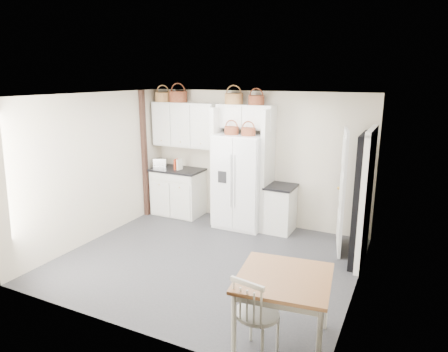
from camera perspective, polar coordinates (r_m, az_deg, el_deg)
The scene contains 28 objects.
floor at distance 6.56m, azimuth -2.26°, elevation -11.89°, with size 4.50×4.50×0.00m, color #2E2D32.
ceiling at distance 5.90m, azimuth -2.51°, elevation 11.46°, with size 4.50×4.50×0.00m, color white.
wall_back at distance 7.87m, azimuth 4.55°, elevation 2.54°, with size 4.50×4.50×0.00m, color beige.
wall_left at distance 7.41m, azimuth -17.89°, elevation 1.17°, with size 4.00×4.00×0.00m, color beige.
wall_right at distance 5.44m, azimuth 19.01°, elevation -3.47°, with size 4.00×4.00×0.00m, color beige.
refrigerator at distance 7.70m, azimuth 2.49°, elevation -0.71°, with size 0.94×0.75×1.81m, color white.
base_cab_left at distance 8.53m, azimuth -6.50°, elevation -2.32°, with size 1.02×0.65×0.95m, color silver.
base_cab_right at distance 7.62m, azimuth 8.05°, elevation -4.75°, with size 0.49×0.58×0.85m, color silver.
dining_table at distance 4.61m, azimuth 8.40°, elevation -18.44°, with size 0.97×0.97×0.81m, color brown.
windsor_chair at distance 4.37m, azimuth 4.72°, elevation -19.00°, with size 0.47×0.43×0.97m, color silver.
counter_left at distance 8.40m, azimuth -6.60°, elevation 0.91°, with size 1.06×0.69×0.04m, color black.
counter_right at distance 7.49m, azimuth 8.16°, elevation -1.52°, with size 0.52×0.62×0.04m, color black.
toaster at distance 8.57m, azimuth -9.07°, elevation 1.90°, with size 0.28×0.16×0.19m, color silver.
cookbook_red at distance 8.31m, azimuth -6.89°, elevation 1.67°, with size 0.03×0.14×0.22m, color #BE3615.
cookbook_cream at distance 8.26m, azimuth -6.38°, elevation 1.64°, with size 0.03×0.15×0.22m, color #ECE5CE.
basket_upper_a at distance 8.52m, azimuth -8.71°, elevation 11.09°, with size 0.34×0.34×0.19m, color olive.
basket_upper_b at distance 8.32m, azimuth -6.56°, elevation 11.18°, with size 0.37×0.37×0.22m, color maroon.
basket_bridge_a at distance 7.72m, azimuth 1.40°, elevation 10.97°, with size 0.35×0.35×0.20m, color olive.
basket_bridge_b at distance 7.54m, azimuth 4.63°, elevation 10.75°, with size 0.30×0.30×0.17m, color maroon.
basket_fridge_a at distance 7.48m, azimuth 1.08°, elevation 6.52°, with size 0.27×0.27×0.15m, color maroon.
basket_fridge_b at distance 7.35m, azimuth 3.49°, elevation 6.34°, with size 0.27×0.27×0.14m, color maroon.
upper_cabinet at distance 8.29m, azimuth -5.58°, elevation 7.31°, with size 1.40×0.34×0.90m, color silver.
bridge_cabinet at distance 7.65m, azimuth 3.14°, elevation 8.48°, with size 1.12×0.34×0.45m, color silver.
fridge_panel_left at distance 7.90m, azimuth -0.73°, elevation 1.51°, with size 0.08×0.60×2.30m, color silver.
fridge_panel_right at distance 7.50m, azimuth 6.24°, elevation 0.76°, with size 0.08×0.60×2.30m, color silver.
trim_post at distance 8.38m, azimuth -11.29°, elevation 3.02°, with size 0.09×0.09×2.60m, color black.
doorway_void at distance 6.48m, azimuth 19.18°, elevation -3.25°, with size 0.18×0.85×2.05m, color black.
door_slab at distance 6.85m, azimuth 16.56°, elevation -2.14°, with size 0.80×0.04×2.05m, color white.
Camera 1 is at (2.81, -5.18, 2.87)m, focal length 32.00 mm.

